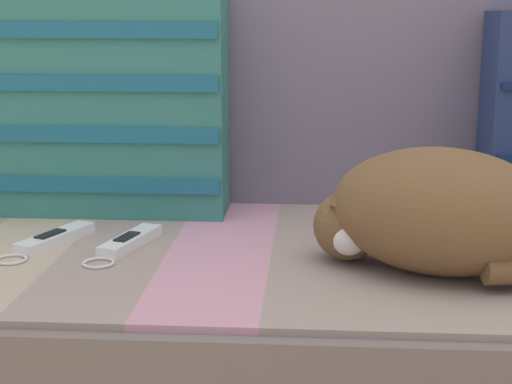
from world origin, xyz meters
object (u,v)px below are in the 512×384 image
sleeping_cat (430,214)px  throw_pillow_striped (102,105)px  game_remote_near (128,242)px  game_remote_far (52,240)px  couch (369,349)px

sleeping_cat → throw_pillow_striped: bearing=150.4°
throw_pillow_striped → game_remote_near: throw_pillow_striped is taller
throw_pillow_striped → game_remote_far: throw_pillow_striped is taller
throw_pillow_striped → game_remote_near: size_ratio=2.23×
couch → game_remote_far: 0.55m
sleeping_cat → game_remote_far: sleeping_cat is taller
couch → game_remote_far: bearing=-175.0°
game_remote_near → couch: bearing=7.6°
sleeping_cat → couch: bearing=116.4°
couch → game_remote_near: game_remote_near is taller
sleeping_cat → game_remote_near: 0.47m
couch → game_remote_far: (-0.52, -0.05, 0.19)m
game_remote_near → game_remote_far: 0.13m
throw_pillow_striped → sleeping_cat: (0.55, -0.31, -0.11)m
throw_pillow_striped → game_remote_far: 0.29m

